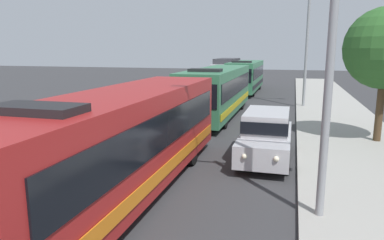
{
  "coord_description": "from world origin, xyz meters",
  "views": [
    {
      "loc": [
        3.3,
        0.98,
        4.22
      ],
      "look_at": [
        -0.19,
        13.37,
        1.69
      ],
      "focal_mm": 33.61,
      "sensor_mm": 36.0,
      "label": 1
    }
  ],
  "objects_px": {
    "bus_middle": "(246,75)",
    "streetlamp_near": "(333,25)",
    "bus_second_in_line": "(218,90)",
    "box_truck_oncoming": "(226,71)",
    "white_suv": "(266,134)",
    "bus_lead": "(124,139)",
    "streetlamp_mid": "(308,32)"
  },
  "relations": [
    {
      "from": "bus_second_in_line",
      "to": "streetlamp_near",
      "type": "bearing_deg",
      "value": -68.07
    },
    {
      "from": "bus_middle",
      "to": "streetlamp_near",
      "type": "xyz_separation_m",
      "value": [
        5.4,
        -27.26,
        3.09
      ]
    },
    {
      "from": "bus_lead",
      "to": "white_suv",
      "type": "bearing_deg",
      "value": 51.67
    },
    {
      "from": "white_suv",
      "to": "streetlamp_near",
      "type": "bearing_deg",
      "value": -70.62
    },
    {
      "from": "bus_middle",
      "to": "streetlamp_near",
      "type": "relative_size",
      "value": 1.41
    },
    {
      "from": "box_truck_oncoming",
      "to": "streetlamp_near",
      "type": "xyz_separation_m",
      "value": [
        8.7,
        -34.16,
        3.07
      ]
    },
    {
      "from": "white_suv",
      "to": "streetlamp_near",
      "type": "distance_m",
      "value": 6.34
    },
    {
      "from": "bus_lead",
      "to": "box_truck_oncoming",
      "type": "bearing_deg",
      "value": 95.55
    },
    {
      "from": "bus_second_in_line",
      "to": "white_suv",
      "type": "height_order",
      "value": "bus_second_in_line"
    },
    {
      "from": "bus_lead",
      "to": "white_suv",
      "type": "height_order",
      "value": "bus_lead"
    },
    {
      "from": "bus_middle",
      "to": "streetlamp_mid",
      "type": "distance_m",
      "value": 10.94
    },
    {
      "from": "bus_second_in_line",
      "to": "box_truck_oncoming",
      "type": "xyz_separation_m",
      "value": [
        -3.3,
        20.75,
        0.02
      ]
    },
    {
      "from": "white_suv",
      "to": "box_truck_oncoming",
      "type": "xyz_separation_m",
      "value": [
        -7.0,
        29.33,
        0.67
      ]
    },
    {
      "from": "bus_lead",
      "to": "streetlamp_near",
      "type": "height_order",
      "value": "streetlamp_near"
    },
    {
      "from": "box_truck_oncoming",
      "to": "streetlamp_mid",
      "type": "height_order",
      "value": "streetlamp_mid"
    },
    {
      "from": "box_truck_oncoming",
      "to": "bus_second_in_line",
      "type": "bearing_deg",
      "value": -80.96
    },
    {
      "from": "bus_middle",
      "to": "box_truck_oncoming",
      "type": "height_order",
      "value": "bus_middle"
    },
    {
      "from": "bus_second_in_line",
      "to": "white_suv",
      "type": "bearing_deg",
      "value": -66.67
    },
    {
      "from": "white_suv",
      "to": "box_truck_oncoming",
      "type": "height_order",
      "value": "box_truck_oncoming"
    },
    {
      "from": "bus_lead",
      "to": "streetlamp_near",
      "type": "relative_size",
      "value": 1.56
    },
    {
      "from": "bus_second_in_line",
      "to": "white_suv",
      "type": "relative_size",
      "value": 2.32
    },
    {
      "from": "streetlamp_mid",
      "to": "bus_lead",
      "type": "bearing_deg",
      "value": -106.37
    },
    {
      "from": "streetlamp_near",
      "to": "streetlamp_mid",
      "type": "distance_m",
      "value": 18.55
    },
    {
      "from": "bus_middle",
      "to": "box_truck_oncoming",
      "type": "relative_size",
      "value": 1.37
    },
    {
      "from": "streetlamp_mid",
      "to": "bus_second_in_line",
      "type": "bearing_deg",
      "value": -136.48
    },
    {
      "from": "bus_lead",
      "to": "white_suv",
      "type": "relative_size",
      "value": 2.38
    },
    {
      "from": "box_truck_oncoming",
      "to": "bus_lead",
      "type": "bearing_deg",
      "value": -84.45
    },
    {
      "from": "bus_middle",
      "to": "streetlamp_near",
      "type": "height_order",
      "value": "streetlamp_near"
    },
    {
      "from": "bus_lead",
      "to": "box_truck_oncoming",
      "type": "relative_size",
      "value": 1.52
    },
    {
      "from": "bus_second_in_line",
      "to": "streetlamp_mid",
      "type": "bearing_deg",
      "value": 43.52
    },
    {
      "from": "white_suv",
      "to": "box_truck_oncoming",
      "type": "distance_m",
      "value": 30.16
    },
    {
      "from": "bus_second_in_line",
      "to": "streetlamp_mid",
      "type": "xyz_separation_m",
      "value": [
        5.4,
        5.13,
        3.78
      ]
    }
  ]
}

